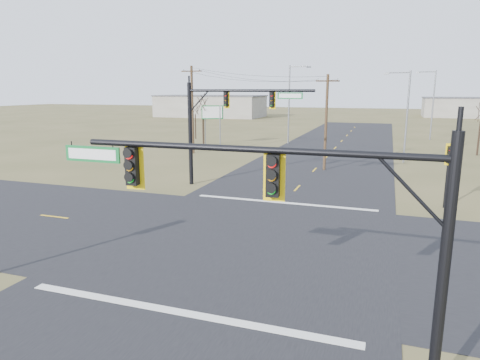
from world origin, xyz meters
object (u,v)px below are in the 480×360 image
pedestal_signal_ne (449,161)px  mast_arm_near (276,197)px  highway_sign (212,117)px  bare_tree_b (195,109)px  utility_pole_near (326,121)px  streetlight_a (405,112)px  streetlight_b (432,101)px  mast_arm_far (224,113)px  streetlight_c (291,100)px  utility_pole_far (192,109)px  bare_tree_a (203,102)px

pedestal_signal_ne → mast_arm_near: bearing=-123.4°
highway_sign → bare_tree_b: bare_tree_b is taller
utility_pole_near → streetlight_a: 9.62m
streetlight_a → bare_tree_b: streetlight_a is taller
mast_arm_near → highway_sign: (-19.32, 42.17, -0.95)m
mast_arm_near → streetlight_b: streetlight_b is taller
utility_pole_near → streetlight_b: 31.56m
mast_arm_far → streetlight_b: streetlight_b is taller
mast_arm_far → streetlight_c: bearing=114.5°
pedestal_signal_ne → streetlight_a: size_ratio=0.45×
mast_arm_far → bare_tree_b: size_ratio=1.72×
pedestal_signal_ne → highway_sign: highway_sign is taller
mast_arm_far → streetlight_a: (13.17, 16.18, -0.48)m
utility_pole_far → streetlight_b: (27.26, 23.72, 0.47)m
streetlight_c → bare_tree_a: size_ratio=1.46×
utility_pole_near → bare_tree_b: bearing=138.8°
highway_sign → utility_pole_far: bearing=-111.2°
streetlight_c → pedestal_signal_ne: bearing=-84.6°
utility_pole_near → streetlight_a: (6.89, 6.69, 0.61)m
highway_sign → streetlight_c: streetlight_c is taller
streetlight_a → pedestal_signal_ne: bearing=-76.3°
streetlight_a → bare_tree_b: size_ratio=1.62×
streetlight_b → bare_tree_b: streetlight_b is taller
utility_pole_far → highway_sign: bearing=93.1°
mast_arm_far → bare_tree_a: mast_arm_far is taller
mast_arm_near → streetlight_a: 36.46m
streetlight_a → streetlight_c: streetlight_c is taller
utility_pole_near → streetlight_c: 19.96m
streetlight_a → streetlight_c: (-14.27, 11.80, 0.77)m
highway_sign → streetlight_a: 24.14m
highway_sign → mast_arm_far: bearing=-89.6°
pedestal_signal_ne → utility_pole_near: utility_pole_near is taller
highway_sign → pedestal_signal_ne: bearing=-66.7°
utility_pole_far → bare_tree_b: size_ratio=1.76×
utility_pole_near → streetlight_b: streetlight_b is taller
mast_arm_near → bare_tree_a: bearing=112.0°
mast_arm_far → utility_pole_near: utility_pole_near is taller
utility_pole_far → mast_arm_far: bearing=-57.3°
streetlight_a → streetlight_b: size_ratio=0.91×
streetlight_c → highway_sign: bearing=-171.2°
mast_arm_near → utility_pole_far: (-18.95, 35.33, 0.41)m
pedestal_signal_ne → highway_sign: size_ratio=0.78×
mast_arm_near → utility_pole_far: size_ratio=1.04×
utility_pole_far → highway_sign: size_ratio=1.88×
mast_arm_near → pedestal_signal_ne: mast_arm_near is taller
mast_arm_near → highway_sign: mast_arm_near is taller
streetlight_b → streetlight_c: (-18.53, -11.01, 0.28)m
utility_pole_far → highway_sign: (-0.37, 6.85, -1.35)m
highway_sign → streetlight_b: streetlight_b is taller
pedestal_signal_ne → bare_tree_a: bare_tree_a is taller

